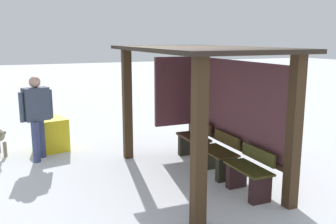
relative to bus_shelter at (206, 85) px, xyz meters
The scene contains 7 objects.
ground_plane 1.59m from the bus_shelter, 63.00° to the right, with size 60.00×60.00×0.00m, color white.
bus_shelter is the anchor object (origin of this frame).
bench_left_inside 1.48m from the bus_shelter, 166.40° to the left, with size 0.81×0.38×0.74m.
bench_center_inside 1.28m from the bus_shelter, 56.58° to the left, with size 0.81×0.41×0.72m.
bench_right_inside 1.65m from the bus_shelter, 10.48° to the left, with size 0.81×0.38×0.71m.
person_walking 3.29m from the bus_shelter, 126.47° to the right, with size 0.45×0.64×1.62m.
grit_bin 3.63m from the bus_shelter, 137.42° to the right, with size 0.70×0.56×0.68m, color yellow.
Camera 1 is at (5.34, -2.74, 2.33)m, focal length 39.93 mm.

